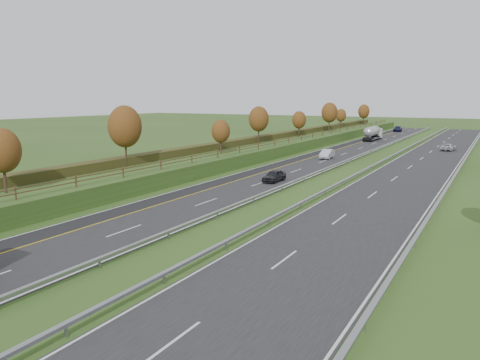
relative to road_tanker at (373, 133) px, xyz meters
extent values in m
plane|color=#2E4D1B|center=(9.14, -48.46, -1.86)|extent=(400.00, 400.00, 0.00)
cube|color=black|center=(1.14, -43.46, -1.84)|extent=(10.50, 200.00, 0.04)
cube|color=black|center=(17.64, -43.46, -1.84)|extent=(10.50, 200.00, 0.04)
cube|color=black|center=(-2.61, -43.46, -1.84)|extent=(3.00, 200.00, 0.04)
cube|color=silver|center=(-3.91, -43.46, -1.81)|extent=(0.15, 200.00, 0.01)
cube|color=gold|center=(-1.11, -43.46, -1.81)|extent=(0.15, 200.00, 0.01)
cube|color=silver|center=(6.19, -43.46, -1.81)|extent=(0.15, 200.00, 0.01)
cube|color=silver|center=(12.59, -43.46, -1.81)|extent=(0.15, 200.00, 0.01)
cube|color=silver|center=(22.69, -43.46, -1.81)|extent=(0.15, 200.00, 0.01)
cube|color=silver|center=(16.39, -104.46, -1.81)|extent=(0.15, 4.00, 0.01)
cube|color=silver|center=(2.39, -92.46, -1.81)|extent=(0.15, 4.00, 0.01)
cube|color=silver|center=(16.39, -92.46, -1.81)|extent=(0.15, 4.00, 0.01)
cube|color=silver|center=(2.39, -80.46, -1.81)|extent=(0.15, 4.00, 0.01)
cube|color=silver|center=(16.39, -80.46, -1.81)|extent=(0.15, 4.00, 0.01)
cube|color=silver|center=(2.39, -68.46, -1.81)|extent=(0.15, 4.00, 0.01)
cube|color=silver|center=(16.39, -68.46, -1.81)|extent=(0.15, 4.00, 0.01)
cube|color=silver|center=(2.39, -56.46, -1.81)|extent=(0.15, 4.00, 0.01)
cube|color=silver|center=(16.39, -56.46, -1.81)|extent=(0.15, 4.00, 0.01)
cube|color=silver|center=(2.39, -44.46, -1.81)|extent=(0.15, 4.00, 0.01)
cube|color=silver|center=(16.39, -44.46, -1.81)|extent=(0.15, 4.00, 0.01)
cube|color=silver|center=(2.39, -32.46, -1.81)|extent=(0.15, 4.00, 0.01)
cube|color=silver|center=(16.39, -32.46, -1.81)|extent=(0.15, 4.00, 0.01)
cube|color=silver|center=(2.39, -20.46, -1.81)|extent=(0.15, 4.00, 0.01)
cube|color=silver|center=(16.39, -20.46, -1.81)|extent=(0.15, 4.00, 0.01)
cube|color=silver|center=(2.39, -8.46, -1.81)|extent=(0.15, 4.00, 0.01)
cube|color=silver|center=(16.39, -8.46, -1.81)|extent=(0.15, 4.00, 0.01)
cube|color=silver|center=(2.39, 3.54, -1.81)|extent=(0.15, 4.00, 0.01)
cube|color=silver|center=(16.39, 3.54, -1.81)|extent=(0.15, 4.00, 0.01)
cube|color=silver|center=(2.39, 15.54, -1.81)|extent=(0.15, 4.00, 0.01)
cube|color=silver|center=(16.39, 15.54, -1.81)|extent=(0.15, 4.00, 0.01)
cube|color=silver|center=(2.39, 27.54, -1.81)|extent=(0.15, 4.00, 0.01)
cube|color=silver|center=(16.39, 27.54, -1.81)|extent=(0.15, 4.00, 0.01)
cube|color=silver|center=(2.39, 39.54, -1.81)|extent=(0.15, 4.00, 0.01)
cube|color=silver|center=(16.39, 39.54, -1.81)|extent=(0.15, 4.00, 0.01)
cube|color=silver|center=(2.39, 51.54, -1.81)|extent=(0.15, 4.00, 0.01)
cube|color=silver|center=(16.39, 51.54, -1.81)|extent=(0.15, 4.00, 0.01)
cube|color=#2E4D1B|center=(-11.86, -43.46, -0.86)|extent=(12.00, 200.00, 2.00)
cube|color=#333716|center=(-13.86, -43.46, 0.69)|extent=(2.20, 180.00, 1.10)
cube|color=#422B19|center=(-7.36, -43.46, 0.69)|extent=(0.08, 184.00, 0.10)
cube|color=#422B19|center=(-7.36, -43.46, 1.09)|extent=(0.08, 184.00, 0.10)
cube|color=#422B19|center=(-7.36, -94.96, 0.74)|extent=(0.12, 0.12, 1.20)
cube|color=#422B19|center=(-7.36, -88.46, 0.74)|extent=(0.12, 0.12, 1.20)
cube|color=#422B19|center=(-7.36, -81.96, 0.74)|extent=(0.12, 0.12, 1.20)
cube|color=#422B19|center=(-7.36, -75.46, 0.74)|extent=(0.12, 0.12, 1.20)
cube|color=#422B19|center=(-7.36, -68.96, 0.74)|extent=(0.12, 0.12, 1.20)
cube|color=#422B19|center=(-7.36, -62.46, 0.74)|extent=(0.12, 0.12, 1.20)
cube|color=#422B19|center=(-7.36, -55.96, 0.74)|extent=(0.12, 0.12, 1.20)
cube|color=#422B19|center=(-7.36, -49.46, 0.74)|extent=(0.12, 0.12, 1.20)
cube|color=#422B19|center=(-7.36, -42.96, 0.74)|extent=(0.12, 0.12, 1.20)
cube|color=#422B19|center=(-7.36, -36.46, 0.74)|extent=(0.12, 0.12, 1.20)
cube|color=#422B19|center=(-7.36, -29.96, 0.74)|extent=(0.12, 0.12, 1.20)
cube|color=#422B19|center=(-7.36, -23.46, 0.74)|extent=(0.12, 0.12, 1.20)
cube|color=#422B19|center=(-7.36, -16.96, 0.74)|extent=(0.12, 0.12, 1.20)
cube|color=#422B19|center=(-7.36, -10.46, 0.74)|extent=(0.12, 0.12, 1.20)
cube|color=#422B19|center=(-7.36, -3.96, 0.74)|extent=(0.12, 0.12, 1.20)
cube|color=#422B19|center=(-7.36, 2.54, 0.74)|extent=(0.12, 0.12, 1.20)
cube|color=#422B19|center=(-7.36, 9.04, 0.74)|extent=(0.12, 0.12, 1.20)
cube|color=#422B19|center=(-7.36, 15.54, 0.74)|extent=(0.12, 0.12, 1.20)
cube|color=#422B19|center=(-7.36, 22.04, 0.74)|extent=(0.12, 0.12, 1.20)
cube|color=#422B19|center=(-7.36, 28.54, 0.74)|extent=(0.12, 0.12, 1.20)
cube|color=#422B19|center=(-7.36, 35.04, 0.74)|extent=(0.12, 0.12, 1.20)
cube|color=#422B19|center=(-7.36, 41.54, 0.74)|extent=(0.12, 0.12, 1.20)
cube|color=#422B19|center=(-7.36, 48.04, 0.74)|extent=(0.12, 0.12, 1.20)
cube|color=gray|center=(6.84, -43.46, -1.24)|extent=(0.32, 200.00, 0.18)
cube|color=gray|center=(6.84, -99.46, -1.58)|extent=(0.10, 0.14, 0.56)
cube|color=gray|center=(6.84, -92.46, -1.58)|extent=(0.10, 0.14, 0.56)
cube|color=gray|center=(6.84, -85.46, -1.58)|extent=(0.10, 0.14, 0.56)
cube|color=gray|center=(6.84, -78.46, -1.58)|extent=(0.10, 0.14, 0.56)
cube|color=gray|center=(6.84, -71.46, -1.58)|extent=(0.10, 0.14, 0.56)
cube|color=gray|center=(6.84, -64.46, -1.58)|extent=(0.10, 0.14, 0.56)
cube|color=gray|center=(6.84, -57.46, -1.58)|extent=(0.10, 0.14, 0.56)
cube|color=gray|center=(6.84, -50.46, -1.58)|extent=(0.10, 0.14, 0.56)
cube|color=gray|center=(6.84, -43.46, -1.58)|extent=(0.10, 0.14, 0.56)
cube|color=gray|center=(6.84, -36.46, -1.58)|extent=(0.10, 0.14, 0.56)
cube|color=gray|center=(6.84, -29.46, -1.58)|extent=(0.10, 0.14, 0.56)
cube|color=gray|center=(6.84, -22.46, -1.58)|extent=(0.10, 0.14, 0.56)
cube|color=gray|center=(6.84, -15.46, -1.58)|extent=(0.10, 0.14, 0.56)
cube|color=gray|center=(6.84, -8.46, -1.58)|extent=(0.10, 0.14, 0.56)
cube|color=gray|center=(6.84, -1.46, -1.58)|extent=(0.10, 0.14, 0.56)
cube|color=gray|center=(6.84, 5.54, -1.58)|extent=(0.10, 0.14, 0.56)
cube|color=gray|center=(6.84, 12.54, -1.58)|extent=(0.10, 0.14, 0.56)
cube|color=gray|center=(6.84, 19.54, -1.58)|extent=(0.10, 0.14, 0.56)
cube|color=gray|center=(6.84, 26.54, -1.58)|extent=(0.10, 0.14, 0.56)
cube|color=gray|center=(6.84, 33.54, -1.58)|extent=(0.10, 0.14, 0.56)
cube|color=gray|center=(6.84, 40.54, -1.58)|extent=(0.10, 0.14, 0.56)
cube|color=gray|center=(6.84, 47.54, -1.58)|extent=(0.10, 0.14, 0.56)
cube|color=gray|center=(6.84, 54.54, -1.58)|extent=(0.10, 0.14, 0.56)
cube|color=gray|center=(11.94, -43.46, -1.24)|extent=(0.32, 200.00, 0.18)
cube|color=gray|center=(11.94, -106.46, -1.58)|extent=(0.10, 0.14, 0.56)
cube|color=gray|center=(11.94, -99.46, -1.58)|extent=(0.10, 0.14, 0.56)
cube|color=gray|center=(11.94, -92.46, -1.58)|extent=(0.10, 0.14, 0.56)
cube|color=gray|center=(11.94, -85.46, -1.58)|extent=(0.10, 0.14, 0.56)
cube|color=gray|center=(11.94, -78.46, -1.58)|extent=(0.10, 0.14, 0.56)
cube|color=gray|center=(11.94, -71.46, -1.58)|extent=(0.10, 0.14, 0.56)
cube|color=gray|center=(11.94, -64.46, -1.58)|extent=(0.10, 0.14, 0.56)
cube|color=gray|center=(11.94, -57.46, -1.58)|extent=(0.10, 0.14, 0.56)
cube|color=gray|center=(11.94, -50.46, -1.58)|extent=(0.10, 0.14, 0.56)
cube|color=gray|center=(11.94, -43.46, -1.58)|extent=(0.10, 0.14, 0.56)
cube|color=gray|center=(11.94, -36.46, -1.58)|extent=(0.10, 0.14, 0.56)
cube|color=gray|center=(11.94, -29.46, -1.58)|extent=(0.10, 0.14, 0.56)
cube|color=gray|center=(11.94, -22.46, -1.58)|extent=(0.10, 0.14, 0.56)
cube|color=gray|center=(11.94, -15.46, -1.58)|extent=(0.10, 0.14, 0.56)
cube|color=gray|center=(11.94, -8.46, -1.58)|extent=(0.10, 0.14, 0.56)
cube|color=gray|center=(11.94, -1.46, -1.58)|extent=(0.10, 0.14, 0.56)
cube|color=gray|center=(11.94, 5.54, -1.58)|extent=(0.10, 0.14, 0.56)
cube|color=gray|center=(11.94, 12.54, -1.58)|extent=(0.10, 0.14, 0.56)
cube|color=gray|center=(11.94, 19.54, -1.58)|extent=(0.10, 0.14, 0.56)
cube|color=gray|center=(11.94, 26.54, -1.58)|extent=(0.10, 0.14, 0.56)
cube|color=gray|center=(11.94, 33.54, -1.58)|extent=(0.10, 0.14, 0.56)
cube|color=gray|center=(11.94, 40.54, -1.58)|extent=(0.10, 0.14, 0.56)
cube|color=gray|center=(11.94, 47.54, -1.58)|extent=(0.10, 0.14, 0.56)
cube|color=gray|center=(11.94, 54.54, -1.58)|extent=(0.10, 0.14, 0.56)
cube|color=gray|center=(23.44, -43.46, -1.24)|extent=(0.32, 200.00, 0.18)
cube|color=gray|center=(23.44, -99.46, -1.58)|extent=(0.10, 0.14, 0.56)
cube|color=gray|center=(23.44, -85.46, -1.58)|extent=(0.10, 0.14, 0.56)
cube|color=gray|center=(23.44, -71.46, -1.58)|extent=(0.10, 0.14, 0.56)
cube|color=gray|center=(23.44, -57.46, -1.58)|extent=(0.10, 0.14, 0.56)
cube|color=gray|center=(23.44, -43.46, -1.58)|extent=(0.10, 0.14, 0.56)
cube|color=gray|center=(23.44, -29.46, -1.58)|extent=(0.10, 0.14, 0.56)
cube|color=gray|center=(23.44, -15.46, -1.58)|extent=(0.10, 0.14, 0.56)
cube|color=gray|center=(23.44, -1.46, -1.58)|extent=(0.10, 0.14, 0.56)
cube|color=gray|center=(23.44, 12.54, -1.58)|extent=(0.10, 0.14, 0.56)
cylinder|color=#2D2116|center=(-10.86, -93.46, 1.35)|extent=(0.24, 0.24, 2.43)
ellipsoid|color=#4A2910|center=(-10.86, -93.46, 4.03)|extent=(3.24, 3.24, 4.05)
cylinder|color=#2D2116|center=(-12.86, -75.46, 1.71)|extent=(0.24, 0.24, 3.15)
ellipsoid|color=#4A2910|center=(-12.86, -75.46, 5.18)|extent=(4.20, 4.20, 5.25)
cylinder|color=#2D2116|center=(-9.86, -57.46, 1.22)|extent=(0.24, 0.24, 2.16)
ellipsoid|color=#4A2910|center=(-9.86, -57.46, 3.59)|extent=(2.88, 2.88, 3.60)
cylinder|color=#2D2116|center=(-12.36, -39.46, 1.58)|extent=(0.24, 0.24, 2.88)
ellipsoid|color=#4A2910|center=(-12.36, -39.46, 4.75)|extent=(3.84, 3.84, 4.80)
cylinder|color=#2D2116|center=(-11.36, -21.46, 1.31)|extent=(0.24, 0.24, 2.34)
ellipsoid|color=#4A2910|center=(-11.36, -21.46, 3.88)|extent=(3.12, 3.12, 3.90)
cylinder|color=#2D2116|center=(-10.36, -3.46, 1.67)|extent=(0.24, 0.24, 3.06)
ellipsoid|color=#4A2910|center=(-10.36, -3.46, 5.03)|extent=(4.08, 4.08, 5.10)
cylinder|color=#2D2116|center=(-12.86, 14.54, 1.26)|extent=(0.24, 0.24, 2.25)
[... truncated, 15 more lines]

